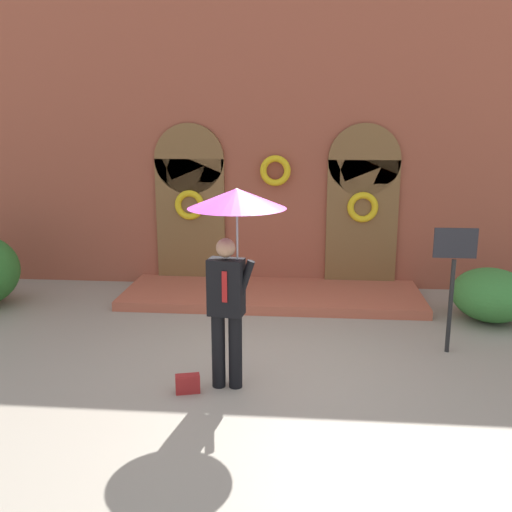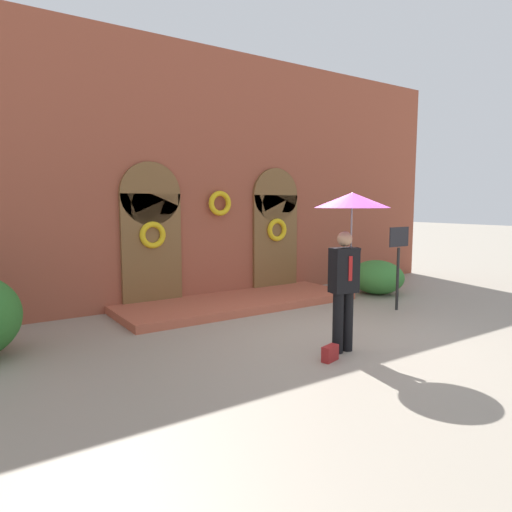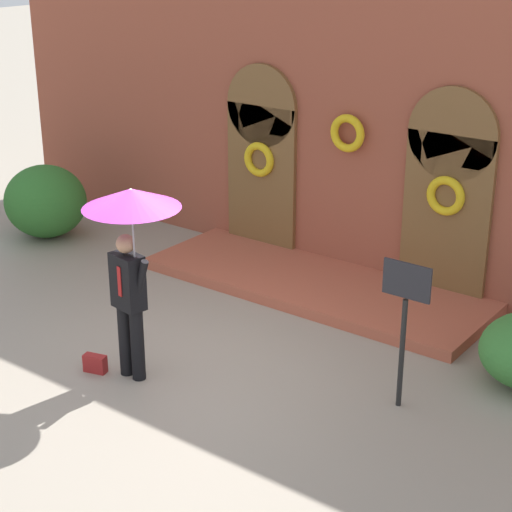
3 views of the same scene
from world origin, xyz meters
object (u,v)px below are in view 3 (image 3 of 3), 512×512
at_px(person_with_umbrella, 131,227).
at_px(handbag, 95,364).
at_px(sign_post, 405,311).
at_px(shrub_left, 45,201).

height_order(person_with_umbrella, handbag, person_with_umbrella).
bearing_deg(sign_post, shrub_left, 169.84).
bearing_deg(shrub_left, handbag, -34.16).
xyz_separation_m(person_with_umbrella, shrub_left, (-4.74, 2.65, -1.29)).
bearing_deg(handbag, sign_post, 9.21).
xyz_separation_m(handbag, shrub_left, (-4.21, 2.85, 0.51)).
distance_m(handbag, shrub_left, 5.11).
height_order(person_with_umbrella, shrub_left, person_with_umbrella).
xyz_separation_m(sign_post, shrub_left, (-7.49, 1.34, -0.54)).
distance_m(handbag, sign_post, 3.77).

